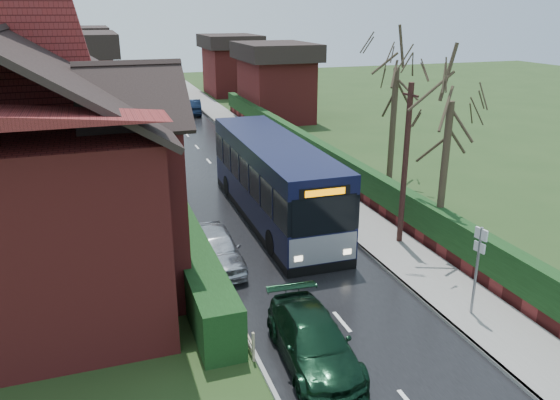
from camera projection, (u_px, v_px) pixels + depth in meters
name	position (u px, v px, depth m)	size (l,w,h in m)	color
ground	(317.00, 292.00, 18.72)	(140.00, 140.00, 0.00)	#2A411C
road	(241.00, 201.00, 27.64)	(6.00, 100.00, 0.02)	black
pavement	(319.00, 191.00, 28.92)	(2.50, 100.00, 0.14)	slate
kerb_right	(298.00, 193.00, 28.55)	(0.12, 100.00, 0.14)	gray
kerb_left	(181.00, 207.00, 26.69)	(0.12, 100.00, 0.10)	gray
front_hedge	(179.00, 232.00, 21.72)	(1.20, 16.00, 1.60)	black
picket_fence	(198.00, 238.00, 22.07)	(0.10, 16.00, 0.90)	tan
right_wall_hedge	(346.00, 171.00, 29.08)	(0.60, 50.00, 1.80)	maroon
brick_house	(34.00, 156.00, 18.86)	(9.30, 14.60, 10.30)	maroon
bus	(274.00, 181.00, 24.77)	(2.91, 12.09, 3.66)	black
car_silver	(216.00, 248.00, 20.45)	(1.67, 4.15, 1.41)	silver
car_green	(313.00, 341.00, 14.86)	(1.83, 4.50, 1.30)	black
car_distant	(192.00, 107.00, 50.01)	(1.48, 4.24, 1.40)	#101C31
bus_stop_sign	(478.00, 259.00, 16.60)	(0.13, 0.46, 3.04)	slate
telegraph_pole	(405.00, 166.00, 21.51)	(0.23, 0.85, 6.59)	black
tree_right_near	(452.00, 90.00, 20.08)	(3.95, 3.95, 8.52)	#332A1E
tree_right_far	(397.00, 60.00, 29.01)	(4.61, 4.61, 8.90)	#342A1F
tree_house_side	(11.00, 55.00, 26.51)	(4.16, 4.16, 9.45)	#392B21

